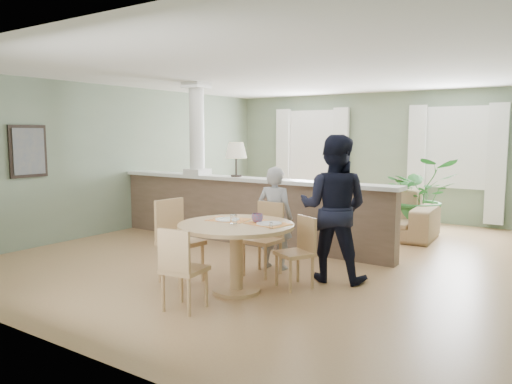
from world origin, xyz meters
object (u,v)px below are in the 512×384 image
Objects in this scene: man_person at (334,208)px; chair_far_boy at (266,235)px; chair_near at (181,266)px; chair_far_man at (299,248)px; houseplant at (420,196)px; chair_side at (176,236)px; child_person at (275,218)px; sofa at (355,211)px; dining_table at (237,238)px.

chair_far_boy is at bearing 4.20° from man_person.
chair_far_man is at bearing -119.60° from chair_near.
chair_side is (-1.67, -4.59, -0.14)m from houseplant.
chair_far_boy reaches higher than chair_near.
man_person reaches higher than child_person.
dining_table reaches higher than sofa.
chair_near is 2.11m from man_person.
houseplant is at bearing -102.80° from man_person.
houseplant reaches higher than child_person.
houseplant is 3.48m from man_person.
chair_far_man is 1.54m from chair_near.
chair_far_man is at bearing 49.95° from dining_table.
child_person reaches higher than chair_side.
child_person is at bearing 168.76° from chair_far_man.
man_person is at bearing 18.16° from chair_far_boy.
sofa is 3.35× the size of chair_far_man.
chair_far_boy is at bearing -92.82° from sofa.
houseplant is 1.01× the size of child_person.
chair_near is (-0.88, -5.38, -0.22)m from houseplant.
houseplant is at bearing 78.42° from chair_far_boy.
sofa is 2.01× the size of houseplant.
chair_near is 0.63× the size of child_person.
chair_near is at bearing -96.83° from dining_table.
chair_far_boy is at bearing 90.21° from child_person.
houseplant is at bearing 80.29° from dining_table.
dining_table is 1.31× the size of chair_side.
man_person reaches higher than chair_side.
dining_table is 0.90m from chair_side.
chair_side is 1.38m from child_person.
chair_far_man is at bearing -94.14° from houseplant.
man_person is (0.21, 0.48, 0.44)m from chair_far_man.
houseplant reaches higher than dining_table.
chair_side reaches higher than chair_near.
child_person is (0.71, 1.17, 0.14)m from chair_side.
sofa is 3.14m from chair_far_boy.
chair_side is (-0.66, -4.01, 0.15)m from sofa.
chair_far_man is 1.53m from chair_side.
chair_far_man is (-0.29, -3.96, -0.24)m from houseplant.
dining_table is 0.96× the size of child_person.
man_person is (0.88, -0.05, 0.21)m from child_person.
man_person reaches higher than sofa.
dining_table is 1.42× the size of chair_far_boy.
dining_table is at bearing -80.69° from chair_side.
sofa is 2.12× the size of dining_table.
man_person reaches higher than houseplant.
chair_side is (-0.79, 0.79, 0.08)m from chair_near.
houseplant reaches higher than chair_far_boy.
chair_near is at bearing -92.81° from sofa.
chair_far_boy is 1.16m from chair_side.
chair_far_man is 0.96× the size of chair_near.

